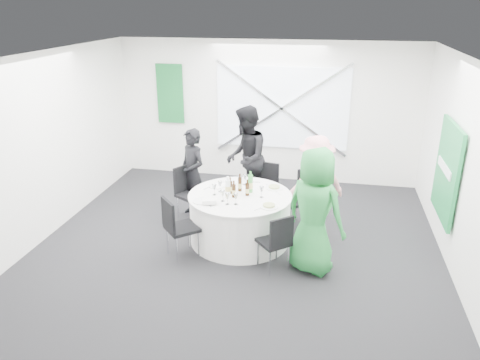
% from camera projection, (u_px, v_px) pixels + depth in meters
% --- Properties ---
extents(floor, '(6.00, 6.00, 0.00)m').
position_uv_depth(floor, '(237.00, 246.00, 7.09)').
color(floor, black).
rests_on(floor, ground).
extents(ceiling, '(6.00, 6.00, 0.00)m').
position_uv_depth(ceiling, '(237.00, 57.00, 6.09)').
color(ceiling, silver).
rests_on(ceiling, wall_back).
extents(wall_back, '(6.00, 0.00, 6.00)m').
position_uv_depth(wall_back, '(267.00, 112.00, 9.34)').
color(wall_back, white).
rests_on(wall_back, floor).
extents(wall_front, '(6.00, 0.00, 6.00)m').
position_uv_depth(wall_front, '(165.00, 272.00, 3.84)').
color(wall_front, white).
rests_on(wall_front, floor).
extents(wall_left, '(0.00, 6.00, 6.00)m').
position_uv_depth(wall_left, '(45.00, 147.00, 7.13)').
color(wall_left, white).
rests_on(wall_left, floor).
extents(wall_right, '(0.00, 6.00, 6.00)m').
position_uv_depth(wall_right, '(464.00, 173.00, 6.05)').
color(wall_right, white).
rests_on(wall_right, floor).
extents(window_panel, '(2.60, 0.03, 1.60)m').
position_uv_depth(window_panel, '(282.00, 108.00, 9.21)').
color(window_panel, white).
rests_on(window_panel, wall_back).
extents(window_brace_a, '(2.63, 0.05, 1.84)m').
position_uv_depth(window_brace_a, '(282.00, 108.00, 9.17)').
color(window_brace_a, silver).
rests_on(window_brace_a, window_panel).
extents(window_brace_b, '(2.63, 0.05, 1.84)m').
position_uv_depth(window_brace_b, '(282.00, 108.00, 9.17)').
color(window_brace_b, silver).
rests_on(window_brace_b, window_panel).
extents(green_banner, '(0.55, 0.04, 1.20)m').
position_uv_depth(green_banner, '(170.00, 94.00, 9.54)').
color(green_banner, '#135F2A').
rests_on(green_banner, wall_back).
extents(green_sign, '(0.05, 1.20, 1.40)m').
position_uv_depth(green_sign, '(447.00, 171.00, 6.68)').
color(green_sign, '#17803C').
rests_on(green_sign, wall_right).
extents(banquet_table, '(1.56, 1.56, 0.76)m').
position_uv_depth(banquet_table, '(240.00, 218.00, 7.14)').
color(banquet_table, white).
rests_on(banquet_table, floor).
extents(chair_back, '(0.46, 0.47, 0.86)m').
position_uv_depth(chair_back, '(266.00, 184.00, 8.12)').
color(chair_back, black).
rests_on(chair_back, floor).
extents(chair_back_left, '(0.58, 0.57, 0.92)m').
position_uv_depth(chair_back_left, '(188.00, 189.00, 7.82)').
color(chair_back_left, black).
rests_on(chair_back_left, floor).
extents(chair_back_right, '(0.57, 0.57, 0.89)m').
position_uv_depth(chair_back_right, '(299.00, 195.00, 7.60)').
color(chair_back_right, black).
rests_on(chair_back_right, floor).
extents(chair_front_right, '(0.54, 0.54, 0.84)m').
position_uv_depth(chair_front_right, '(277.00, 239.00, 6.28)').
color(chair_front_right, black).
rests_on(chair_front_right, floor).
extents(chair_front_left, '(0.59, 0.59, 0.92)m').
position_uv_depth(chair_front_left, '(176.00, 224.00, 6.59)').
color(chair_front_left, black).
rests_on(chair_front_left, floor).
extents(person_man_back_left, '(0.66, 0.63, 1.52)m').
position_uv_depth(person_man_back_left, '(192.00, 173.00, 7.88)').
color(person_man_back_left, black).
rests_on(person_man_back_left, floor).
extents(person_man_back, '(0.59, 0.94, 1.83)m').
position_uv_depth(person_man_back, '(246.00, 158.00, 8.14)').
color(person_man_back, black).
rests_on(person_man_back, floor).
extents(person_woman_pink, '(1.11, 0.91, 1.57)m').
position_uv_depth(person_woman_pink, '(315.00, 184.00, 7.35)').
color(person_woman_pink, pink).
rests_on(person_woman_pink, floor).
extents(person_woman_green, '(1.02, 0.90, 1.75)m').
position_uv_depth(person_woman_green, '(315.00, 211.00, 6.18)').
color(person_woman_green, '#24863A').
rests_on(person_woman_green, floor).
extents(plate_back, '(0.30, 0.30, 0.01)m').
position_uv_depth(plate_back, '(241.00, 181.00, 7.53)').
color(plate_back, white).
rests_on(plate_back, banquet_table).
extents(plate_back_left, '(0.25, 0.25, 0.01)m').
position_uv_depth(plate_back_left, '(217.00, 186.00, 7.32)').
color(plate_back_left, white).
rests_on(plate_back_left, banquet_table).
extents(plate_back_right, '(0.26, 0.26, 0.04)m').
position_uv_depth(plate_back_right, '(274.00, 187.00, 7.24)').
color(plate_back_right, white).
rests_on(plate_back_right, banquet_table).
extents(plate_front_right, '(0.26, 0.26, 0.04)m').
position_uv_depth(plate_front_right, '(269.00, 206.00, 6.59)').
color(plate_front_right, white).
rests_on(plate_front_right, banquet_table).
extents(plate_front_left, '(0.26, 0.26, 0.01)m').
position_uv_depth(plate_front_left, '(202.00, 201.00, 6.77)').
color(plate_front_left, white).
rests_on(plate_front_left, banquet_table).
extents(napkin, '(0.22, 0.17, 0.06)m').
position_uv_depth(napkin, '(209.00, 201.00, 6.68)').
color(napkin, white).
rests_on(napkin, plate_front_left).
extents(beer_bottle_a, '(0.06, 0.06, 0.26)m').
position_uv_depth(beer_bottle_a, '(230.00, 187.00, 7.03)').
color(beer_bottle_a, '#381E0A').
rests_on(beer_bottle_a, banquet_table).
extents(beer_bottle_b, '(0.06, 0.06, 0.28)m').
position_uv_depth(beer_bottle_b, '(240.00, 184.00, 7.11)').
color(beer_bottle_b, '#381E0A').
rests_on(beer_bottle_b, banquet_table).
extents(beer_bottle_c, '(0.06, 0.06, 0.25)m').
position_uv_depth(beer_bottle_c, '(247.00, 190.00, 6.95)').
color(beer_bottle_c, '#381E0A').
rests_on(beer_bottle_c, banquet_table).
extents(beer_bottle_d, '(0.06, 0.06, 0.26)m').
position_uv_depth(beer_bottle_d, '(234.00, 191.00, 6.89)').
color(beer_bottle_d, '#381E0A').
rests_on(beer_bottle_d, banquet_table).
extents(green_water_bottle, '(0.08, 0.08, 0.33)m').
position_uv_depth(green_water_bottle, '(250.00, 184.00, 7.06)').
color(green_water_bottle, green).
rests_on(green_water_bottle, banquet_table).
extents(clear_water_bottle, '(0.08, 0.08, 0.28)m').
position_uv_depth(clear_water_bottle, '(228.00, 187.00, 7.00)').
color(clear_water_bottle, white).
rests_on(clear_water_bottle, banquet_table).
extents(wine_glass_a, '(0.07, 0.07, 0.17)m').
position_uv_depth(wine_glass_a, '(220.00, 184.00, 7.08)').
color(wine_glass_a, white).
rests_on(wine_glass_a, banquet_table).
extents(wine_glass_b, '(0.07, 0.07, 0.17)m').
position_uv_depth(wine_glass_b, '(223.00, 193.00, 6.74)').
color(wine_glass_b, white).
rests_on(wine_glass_b, banquet_table).
extents(wine_glass_c, '(0.07, 0.07, 0.17)m').
position_uv_depth(wine_glass_c, '(236.00, 196.00, 6.64)').
color(wine_glass_c, white).
rests_on(wine_glass_c, banquet_table).
extents(wine_glass_d, '(0.07, 0.07, 0.17)m').
position_uv_depth(wine_glass_d, '(214.00, 187.00, 6.96)').
color(wine_glass_d, white).
rests_on(wine_glass_d, banquet_table).
extents(wine_glass_e, '(0.07, 0.07, 0.17)m').
position_uv_depth(wine_glass_e, '(262.00, 189.00, 6.88)').
color(wine_glass_e, white).
rests_on(wine_glass_e, banquet_table).
extents(wine_glass_f, '(0.07, 0.07, 0.17)m').
position_uv_depth(wine_glass_f, '(245.00, 177.00, 7.35)').
color(wine_glass_f, white).
rests_on(wine_glass_f, banquet_table).
extents(wine_glass_g, '(0.07, 0.07, 0.17)m').
position_uv_depth(wine_glass_g, '(227.00, 196.00, 6.64)').
color(wine_glass_g, white).
rests_on(wine_glass_g, banquet_table).
extents(fork_a, '(0.15, 0.02, 0.01)m').
position_uv_depth(fork_a, '(256.00, 182.00, 7.49)').
color(fork_a, silver).
rests_on(fork_a, banquet_table).
extents(knife_a, '(0.15, 0.02, 0.01)m').
position_uv_depth(knife_a, '(235.00, 181.00, 7.53)').
color(knife_a, silver).
rests_on(knife_a, banquet_table).
extents(fork_b, '(0.09, 0.14, 0.01)m').
position_uv_depth(fork_b, '(222.00, 183.00, 7.47)').
color(fork_b, silver).
rests_on(fork_b, banquet_table).
extents(knife_b, '(0.09, 0.13, 0.01)m').
position_uv_depth(knife_b, '(207.00, 188.00, 7.25)').
color(knife_b, silver).
rests_on(knife_b, banquet_table).
extents(fork_c, '(0.10, 0.13, 0.01)m').
position_uv_depth(fork_c, '(258.00, 209.00, 6.52)').
color(fork_c, silver).
rests_on(fork_c, banquet_table).
extents(knife_c, '(0.12, 0.12, 0.01)m').
position_uv_depth(knife_c, '(271.00, 205.00, 6.66)').
color(knife_c, silver).
rests_on(knife_c, banquet_table).
extents(fork_d, '(0.10, 0.13, 0.01)m').
position_uv_depth(fork_d, '(278.00, 193.00, 7.06)').
color(fork_d, silver).
rests_on(fork_d, banquet_table).
extents(knife_d, '(0.10, 0.13, 0.01)m').
position_uv_depth(knife_d, '(268.00, 186.00, 7.35)').
color(knife_d, silver).
rests_on(knife_d, banquet_table).
extents(fork_e, '(0.12, 0.12, 0.01)m').
position_uv_depth(fork_e, '(202.00, 199.00, 6.85)').
color(fork_e, silver).
rests_on(fork_e, banquet_table).
extents(knife_e, '(0.10, 0.13, 0.01)m').
position_uv_depth(knife_e, '(209.00, 205.00, 6.65)').
color(knife_e, silver).
rests_on(knife_e, banquet_table).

